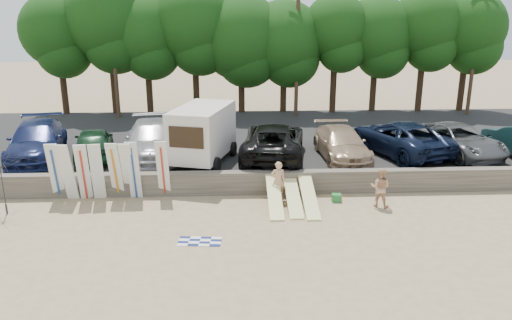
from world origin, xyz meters
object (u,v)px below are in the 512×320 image
at_px(box_trailer, 202,131).
at_px(cooler, 336,198).
at_px(car_5, 399,138).
at_px(car_6, 457,140).
at_px(car_3, 273,141).
at_px(car_1, 94,143).
at_px(car_2, 151,140).
at_px(beachgoer_a, 278,181).
at_px(car_4, 342,144).
at_px(car_0, 37,141).
at_px(beach_umbrella, 4,184).
at_px(beachgoer_b, 380,188).

relative_size(box_trailer, cooler, 12.13).
bearing_deg(car_5, car_6, 155.44).
bearing_deg(car_3, car_5, -168.32).
relative_size(car_1, car_2, 0.76).
height_order(car_3, beachgoer_a, car_3).
bearing_deg(car_4, car_0, 174.28).
bearing_deg(car_2, car_3, -12.42).
relative_size(car_0, car_1, 1.35).
distance_m(car_2, car_3, 6.03).
bearing_deg(car_4, car_3, 172.72).
bearing_deg(car_2, beachgoer_a, -44.24).
height_order(car_3, beach_umbrella, beach_umbrella).
height_order(beachgoer_a, cooler, beachgoer_a).
xyz_separation_m(car_0, car_4, (14.86, -0.73, -0.14)).
bearing_deg(car_3, box_trailer, 16.70).
height_order(beachgoer_a, beach_umbrella, beach_umbrella).
bearing_deg(car_2, car_5, -7.80).
height_order(car_1, cooler, car_1).
bearing_deg(beachgoer_a, beach_umbrella, 3.85).
xyz_separation_m(box_trailer, beachgoer_b, (7.38, -4.24, -1.39)).
bearing_deg(car_4, beachgoer_b, -84.79).
height_order(car_1, car_5, car_5).
bearing_deg(car_1, beachgoer_a, 142.00).
bearing_deg(car_2, car_1, 176.14).
xyz_separation_m(car_3, beachgoer_b, (3.97, -4.78, -0.75)).
relative_size(car_5, beachgoer_b, 3.71).
relative_size(car_2, beachgoer_a, 3.46).
bearing_deg(car_0, beach_umbrella, -96.03).
height_order(car_2, cooler, car_2).
bearing_deg(beach_umbrella, beachgoer_a, 4.91).
relative_size(car_4, beachgoer_a, 2.98).
xyz_separation_m(car_0, car_3, (11.53, -0.47, -0.01)).
bearing_deg(beachgoer_b, cooler, 5.88).
xyz_separation_m(box_trailer, car_5, (9.80, 0.97, -0.66)).
relative_size(car_4, beachgoer_b, 3.12).
xyz_separation_m(box_trailer, car_4, (6.73, 0.28, -0.76)).
relative_size(car_0, cooler, 15.84).
xyz_separation_m(car_2, car_3, (6.01, -0.53, 0.01)).
bearing_deg(box_trailer, beach_umbrella, -134.28).
xyz_separation_m(car_2, beach_umbrella, (-4.88, -5.35, -0.32)).
height_order(car_0, car_4, car_0).
bearing_deg(car_3, car_1, 5.40).
bearing_deg(car_0, beachgoer_a, -33.94).
distance_m(car_5, car_6, 2.88).
bearing_deg(car_2, cooler, -36.78).
height_order(box_trailer, beachgoer_b, box_trailer).
distance_m(beachgoer_a, beach_umbrella, 10.82).
height_order(car_4, beachgoer_b, car_4).
bearing_deg(cooler, beachgoer_b, -14.01).
xyz_separation_m(box_trailer, beach_umbrella, (-7.48, -4.28, -0.97)).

